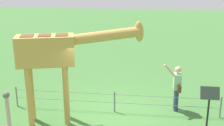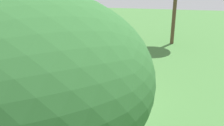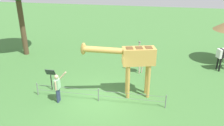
% 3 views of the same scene
% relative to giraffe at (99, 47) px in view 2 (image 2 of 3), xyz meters
% --- Properties ---
extents(ground_plane, '(60.00, 60.00, 0.00)m').
position_rel_giraffe_xyz_m(ground_plane, '(1.65, 0.62, -2.22)').
color(ground_plane, '#427538').
extents(giraffe, '(3.86, 1.48, 3.19)m').
position_rel_giraffe_xyz_m(giraffe, '(0.00, 0.00, 0.00)').
color(giraffe, gold).
rests_on(giraffe, ground_plane).
extents(visitor, '(0.62, 0.58, 1.72)m').
position_rel_giraffe_xyz_m(visitor, '(3.74, 1.27, -1.32)').
color(visitor, navy).
rests_on(visitor, ground_plane).
extents(zebra, '(1.79, 0.92, 1.66)m').
position_rel_giraffe_xyz_m(zebra, '(-5.96, -4.58, -1.06)').
color(zebra, black).
rests_on(zebra, ground_plane).
extents(ostrich, '(0.70, 0.56, 2.25)m').
position_rel_giraffe_xyz_m(ostrich, '(-0.29, -3.00, -1.05)').
color(ostrich, '#CC9E93').
rests_on(ostrich, ground_plane).
extents(shade_hut_near, '(2.48, 2.48, 3.11)m').
position_rel_giraffe_xyz_m(shade_hut_near, '(-8.49, -2.62, 0.41)').
color(shade_hut_near, brown).
rests_on(shade_hut_near, ground_plane).
extents(shade_hut_far, '(2.58, 2.58, 3.33)m').
position_rel_giraffe_xyz_m(shade_hut_far, '(-6.40, -5.93, 0.67)').
color(shade_hut_far, brown).
rests_on(shade_hut_far, ground_plane).
extents(tree_northeast, '(3.22, 3.22, 6.08)m').
position_rel_giraffe_xyz_m(tree_northeast, '(10.05, 1.29, 2.67)').
color(tree_northeast, brown).
rests_on(tree_northeast, ground_plane).
extents(info_sign, '(0.56, 0.21, 1.32)m').
position_rel_giraffe_xyz_m(info_sign, '(4.61, 0.18, -1.27)').
color(info_sign, black).
rests_on(info_sign, ground_plane).
extents(wire_fence, '(7.05, 0.05, 0.75)m').
position_rel_giraffe_xyz_m(wire_fence, '(1.65, 0.87, -1.82)').
color(wire_fence, slate).
rests_on(wire_fence, ground_plane).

